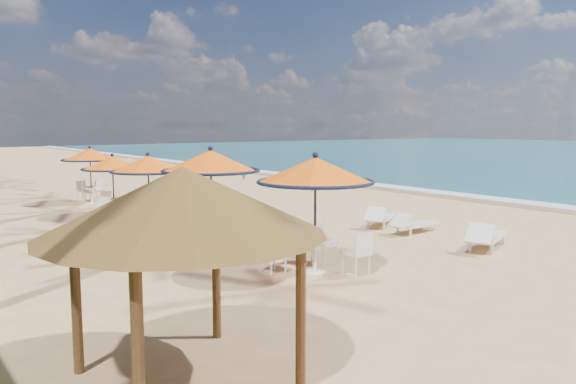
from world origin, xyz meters
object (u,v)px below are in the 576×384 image
station_2 (148,173)px  lounger_near (486,236)px  palapa (183,202)px  station_1 (208,170)px  lounger_far (380,217)px  station_0 (316,185)px  station_3 (111,171)px  station_4 (90,161)px  lounger_mid (413,223)px

station_2 → lounger_near: 9.75m
palapa → lounger_near: bearing=12.7°
station_1 → station_2: size_ratio=1.12×
station_1 → lounger_far: 6.07m
palapa → station_0: bearing=33.2°
station_0 → station_3: size_ratio=1.18×
station_4 → lounger_mid: bearing=-65.6°
station_3 → lounger_near: 12.32m
station_0 → lounger_near: station_0 is taller
station_0 → station_3: station_0 is taller
lounger_mid → lounger_far: size_ratio=0.95×
station_1 → station_4: (0.24, 10.31, -0.31)m
station_0 → palapa: (-4.57, -2.99, 0.34)m
station_2 → palapa: bearing=-110.6°
station_0 → station_4: bearing=91.5°
station_2 → lounger_mid: size_ratio=1.30×
station_0 → station_4: (-0.37, 13.89, -0.20)m
station_3 → station_4: station_4 is taller
station_1 → station_3: bearing=92.7°
station_3 → station_4: bearing=82.2°
station_1 → station_2: (-0.26, 3.25, -0.29)m
station_2 → station_4: bearing=85.9°
station_1 → station_3: station_1 is taller
lounger_mid → palapa: 10.98m
station_3 → palapa: size_ratio=0.63×
station_3 → palapa: palapa is taller
palapa → station_1: bearing=59.0°
lounger_far → palapa: bearing=-178.1°
lounger_near → station_2: bearing=106.2°
station_0 → lounger_near: (4.98, -0.84, -1.57)m
station_2 → station_3: bearing=90.8°
station_1 → station_0: bearing=-80.2°
station_2 → station_3: station_2 is taller
station_0 → station_2: (-0.88, 6.83, -0.18)m
station_4 → lounger_mid: station_4 is taller
station_0 → lounger_far: size_ratio=1.37×
station_1 → lounger_mid: station_1 is taller
station_3 → lounger_near: (5.90, -10.74, -1.27)m
station_3 → lounger_mid: size_ratio=1.21×
station_4 → station_2: bearing=-94.1°
station_4 → lounger_far: (5.55, -10.82, -1.40)m
station_3 → lounger_far: 9.24m
station_3 → station_4: (0.55, 4.00, 0.10)m
lounger_far → station_0: bearing=-179.3°
lounger_mid → station_0: bearing=-166.3°
station_3 → lounger_far: (6.10, -6.82, -1.30)m
station_3 → station_0: bearing=-84.7°
station_2 → station_4: station_2 is taller
station_4 → station_1: bearing=-91.4°
station_4 → lounger_mid: 13.46m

